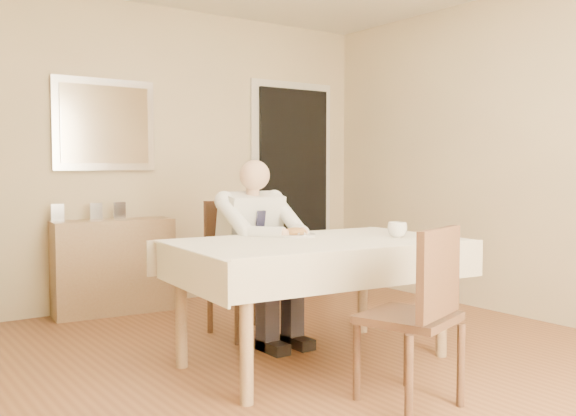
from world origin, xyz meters
TOP-DOWN VIEW (x-y plane):
  - room at (0.00, 0.00)m, footprint 5.00×5.02m
  - doorway at (1.55, 2.46)m, footprint 0.96×0.07m
  - mirror at (-0.37, 2.47)m, footprint 0.86×0.04m
  - dining_table at (0.16, 0.29)m, footprint 1.80×1.15m
  - chair_far at (0.16, 1.18)m, footprint 0.46×0.46m
  - chair_near at (0.12, -0.61)m, footprint 0.54×0.55m
  - seated_man at (0.16, 0.89)m, footprint 0.48×0.72m
  - plate at (0.18, 0.52)m, footprint 0.26×0.26m
  - food at (0.18, 0.52)m, footprint 0.14×0.14m
  - knife at (0.22, 0.46)m, footprint 0.01×0.13m
  - fork at (0.14, 0.46)m, footprint 0.01×0.13m
  - coffee_mug at (0.68, 0.11)m, footprint 0.15×0.15m
  - sideboard at (-0.37, 2.32)m, footprint 0.99×0.41m
  - photo_frame_left at (-0.79, 2.37)m, footprint 0.10×0.02m
  - photo_frame_center at (-0.49, 2.36)m, footprint 0.10×0.02m
  - photo_frame_right at (-0.28, 2.38)m, footprint 0.10×0.02m

SIDE VIEW (x-z plane):
  - sideboard at x=-0.37m, z-range 0.00..0.77m
  - chair_near at x=0.12m, z-range 0.06..0.96m
  - chair_far at x=0.16m, z-range 0.06..1.02m
  - dining_table at x=0.16m, z-range 0.29..1.04m
  - seated_man at x=0.16m, z-range 0.07..1.31m
  - plate at x=0.18m, z-range 0.75..0.77m
  - knife at x=0.22m, z-range 0.77..0.78m
  - fork at x=0.14m, z-range 0.77..0.78m
  - food at x=0.18m, z-range 0.76..0.81m
  - coffee_mug at x=0.68m, z-range 0.75..0.85m
  - photo_frame_left at x=-0.79m, z-range 0.77..0.91m
  - photo_frame_center at x=-0.49m, z-range 0.77..0.91m
  - photo_frame_right at x=-0.28m, z-range 0.77..0.91m
  - doorway at x=1.55m, z-range -0.05..2.05m
  - room at x=0.00m, z-range 0.00..2.60m
  - mirror at x=-0.37m, z-range 1.17..1.93m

